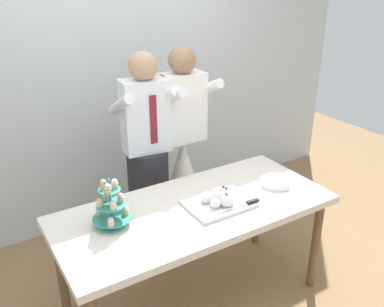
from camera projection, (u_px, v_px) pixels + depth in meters
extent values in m
plane|color=olive|center=(195.00, 300.00, 2.98)|extent=(8.00, 8.00, 0.00)
cube|color=silver|center=(105.00, 63.00, 3.51)|extent=(5.20, 0.10, 2.90)
cube|color=silver|center=(195.00, 210.00, 2.68)|extent=(1.80, 0.80, 0.05)
cylinder|color=brown|center=(315.00, 244.00, 2.98)|extent=(0.06, 0.06, 0.72)
cylinder|color=brown|center=(62.00, 274.00, 2.69)|extent=(0.06, 0.06, 0.72)
cylinder|color=brown|center=(257.00, 205.00, 3.48)|extent=(0.06, 0.06, 0.72)
cylinder|color=teal|center=(112.00, 224.00, 2.48)|extent=(0.17, 0.17, 0.01)
cylinder|color=teal|center=(111.00, 202.00, 2.42)|extent=(0.01, 0.01, 0.31)
cylinder|color=teal|center=(112.00, 218.00, 2.46)|extent=(0.23, 0.23, 0.01)
cylinder|color=#D1B784|center=(126.00, 212.00, 2.49)|extent=(0.04, 0.04, 0.03)
sphere|color=beige|center=(125.00, 208.00, 2.49)|extent=(0.04, 0.04, 0.04)
cylinder|color=#D1B784|center=(99.00, 213.00, 2.49)|extent=(0.04, 0.04, 0.03)
sphere|color=white|center=(99.00, 209.00, 2.48)|extent=(0.04, 0.04, 0.04)
cylinder|color=#D1B784|center=(111.00, 224.00, 2.38)|extent=(0.04, 0.04, 0.03)
sphere|color=#EAB7C6|center=(111.00, 220.00, 2.37)|extent=(0.04, 0.04, 0.04)
cylinder|color=teal|center=(111.00, 204.00, 2.42)|extent=(0.18, 0.18, 0.01)
cylinder|color=#D1B784|center=(121.00, 199.00, 2.44)|extent=(0.04, 0.04, 0.03)
sphere|color=#EAB7C6|center=(120.00, 196.00, 2.43)|extent=(0.04, 0.04, 0.04)
cylinder|color=#D1B784|center=(107.00, 197.00, 2.47)|extent=(0.04, 0.04, 0.03)
sphere|color=beige|center=(107.00, 194.00, 2.46)|extent=(0.04, 0.04, 0.04)
cylinder|color=#D1B784|center=(100.00, 204.00, 2.39)|extent=(0.04, 0.04, 0.03)
sphere|color=#D6B27A|center=(100.00, 201.00, 2.38)|extent=(0.04, 0.04, 0.04)
cylinder|color=#D1B784|center=(113.00, 207.00, 2.37)|extent=(0.04, 0.04, 0.03)
sphere|color=#EAB7C6|center=(113.00, 203.00, 2.36)|extent=(0.04, 0.04, 0.04)
cylinder|color=teal|center=(109.00, 190.00, 2.39)|extent=(0.13, 0.13, 0.01)
cylinder|color=#D1B784|center=(115.00, 185.00, 2.40)|extent=(0.04, 0.04, 0.03)
sphere|color=white|center=(114.00, 182.00, 2.39)|extent=(0.04, 0.04, 0.04)
cylinder|color=#D1B784|center=(104.00, 186.00, 2.39)|extent=(0.04, 0.04, 0.03)
sphere|color=#D6B27A|center=(103.00, 182.00, 2.38)|extent=(0.04, 0.04, 0.04)
cylinder|color=#D1B784|center=(108.00, 190.00, 2.35)|extent=(0.04, 0.04, 0.03)
sphere|color=#EAB7C6|center=(107.00, 187.00, 2.34)|extent=(0.04, 0.04, 0.04)
cube|color=silver|center=(219.00, 203.00, 2.68)|extent=(0.42, 0.31, 0.02)
sphere|color=white|center=(226.00, 196.00, 2.69)|extent=(0.07, 0.07, 0.07)
sphere|color=white|center=(216.00, 194.00, 2.71)|extent=(0.07, 0.07, 0.07)
sphere|color=white|center=(207.00, 198.00, 2.67)|extent=(0.08, 0.08, 0.08)
sphere|color=white|center=(215.00, 203.00, 2.61)|extent=(0.07, 0.07, 0.07)
sphere|color=white|center=(227.00, 201.00, 2.63)|extent=(0.09, 0.09, 0.09)
sphere|color=white|center=(219.00, 196.00, 2.66)|extent=(0.11, 0.11, 0.11)
sphere|color=#2D1938|center=(226.00, 188.00, 2.64)|extent=(0.02, 0.02, 0.02)
sphere|color=#B21923|center=(227.00, 194.00, 2.60)|extent=(0.02, 0.02, 0.02)
sphere|color=#2D1938|center=(223.00, 187.00, 2.67)|extent=(0.02, 0.02, 0.02)
sphere|color=#2D1938|center=(220.00, 191.00, 2.63)|extent=(0.02, 0.02, 0.02)
cube|color=silver|center=(233.00, 208.00, 2.60)|extent=(0.23, 0.03, 0.00)
cube|color=black|center=(253.00, 201.00, 2.66)|extent=(0.09, 0.03, 0.02)
cylinder|color=white|center=(276.00, 184.00, 2.94)|extent=(0.21, 0.21, 0.01)
cylinder|color=white|center=(276.00, 183.00, 2.93)|extent=(0.21, 0.21, 0.01)
cylinder|color=white|center=(276.00, 182.00, 2.92)|extent=(0.21, 0.21, 0.01)
cylinder|color=white|center=(276.00, 180.00, 2.92)|extent=(0.21, 0.21, 0.01)
cylinder|color=#232328|center=(149.00, 203.00, 3.33)|extent=(0.32, 0.32, 0.92)
cube|color=white|center=(145.00, 116.00, 3.03)|extent=(0.36, 0.24, 0.54)
sphere|color=tan|center=(143.00, 66.00, 2.89)|extent=(0.21, 0.21, 0.21)
cylinder|color=white|center=(121.00, 105.00, 2.92)|extent=(0.13, 0.49, 0.28)
cylinder|color=white|center=(171.00, 98.00, 3.07)|extent=(0.13, 0.49, 0.28)
cube|color=maroon|center=(153.00, 120.00, 2.96)|extent=(0.05, 0.02, 0.36)
cone|color=white|center=(183.00, 190.00, 3.52)|extent=(0.56, 0.56, 0.92)
cube|color=white|center=(182.00, 108.00, 3.22)|extent=(0.35, 0.21, 0.54)
sphere|color=#997054|center=(182.00, 60.00, 3.07)|extent=(0.21, 0.21, 0.21)
cylinder|color=white|center=(160.00, 98.00, 3.08)|extent=(0.09, 0.49, 0.28)
cylinder|color=white|center=(202.00, 90.00, 3.27)|extent=(0.09, 0.49, 0.28)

